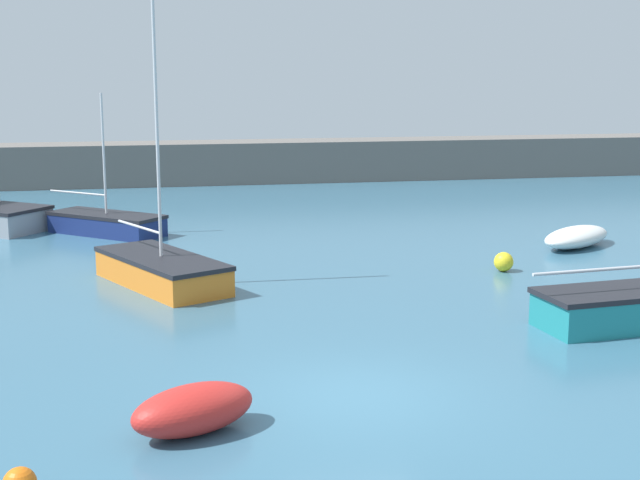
% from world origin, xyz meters
% --- Properties ---
extents(ground_plane, '(120.00, 120.00, 0.20)m').
position_xyz_m(ground_plane, '(0.00, 0.00, -0.10)').
color(ground_plane, '#38667F').
extents(harbor_breakwater, '(62.65, 2.91, 2.08)m').
position_xyz_m(harbor_breakwater, '(0.00, 31.14, 1.04)').
color(harbor_breakwater, '#66605B').
rests_on(harbor_breakwater, ground_plane).
extents(dinghy_near_pier, '(2.35, 1.84, 0.78)m').
position_xyz_m(dinghy_near_pier, '(-2.94, -1.07, 0.39)').
color(dinghy_near_pier, red).
rests_on(dinghy_near_pier, ground_plane).
extents(sailboat_short_mast, '(4.26, 3.95, 4.91)m').
position_xyz_m(sailboat_short_mast, '(-4.88, 17.10, 0.39)').
color(sailboat_short_mast, navy).
rests_on(sailboat_short_mast, ground_plane).
extents(open_tender_yellow, '(3.50, 3.00, 0.66)m').
position_xyz_m(open_tender_yellow, '(10.21, 11.75, 0.33)').
color(open_tender_yellow, white).
rests_on(open_tender_yellow, ground_plane).
extents(sailboat_tall_mast, '(3.65, 4.93, 7.58)m').
position_xyz_m(sailboat_tall_mast, '(-3.18, 9.03, 0.44)').
color(sailboat_tall_mast, orange).
rests_on(sailboat_tall_mast, ground_plane).
extents(mooring_buoy_yellow, '(0.56, 0.56, 0.56)m').
position_xyz_m(mooring_buoy_yellow, '(6.46, 8.83, 0.28)').
color(mooring_buoy_yellow, yellow).
rests_on(mooring_buoy_yellow, ground_plane).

